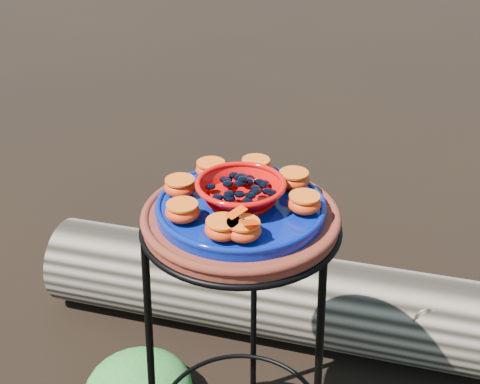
% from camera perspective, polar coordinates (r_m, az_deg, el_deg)
% --- Properties ---
extents(plant_stand, '(0.44, 0.44, 0.70)m').
position_cam_1_polar(plant_stand, '(1.42, 0.06, -15.19)').
color(plant_stand, black).
rests_on(plant_stand, ground).
extents(terracotta_saucer, '(0.39, 0.39, 0.03)m').
position_cam_1_polar(terracotta_saucer, '(1.19, 0.07, -2.61)').
color(terracotta_saucer, maroon).
rests_on(terracotta_saucer, plant_stand).
extents(cobalt_plate, '(0.33, 0.33, 0.02)m').
position_cam_1_polar(cobalt_plate, '(1.18, 0.07, -1.51)').
color(cobalt_plate, '#000D60').
rests_on(cobalt_plate, terracotta_saucer).
extents(red_bowl, '(0.17, 0.17, 0.05)m').
position_cam_1_polar(red_bowl, '(1.16, 0.07, -0.07)').
color(red_bowl, red).
rests_on(red_bowl, cobalt_plate).
extents(glass_gems, '(0.13, 0.13, 0.02)m').
position_cam_1_polar(glass_gems, '(1.15, 0.07, 1.42)').
color(glass_gems, black).
rests_on(glass_gems, red_bowl).
extents(orange_half_0, '(0.06, 0.06, 0.04)m').
position_cam_1_polar(orange_half_0, '(1.06, 0.31, -3.64)').
color(orange_half_0, red).
rests_on(orange_half_0, cobalt_plate).
extents(orange_half_1, '(0.06, 0.06, 0.04)m').
position_cam_1_polar(orange_half_1, '(1.14, 6.11, -1.09)').
color(orange_half_1, red).
rests_on(orange_half_1, cobalt_plate).
extents(orange_half_2, '(0.06, 0.06, 0.04)m').
position_cam_1_polar(orange_half_2, '(1.22, 5.11, 1.16)').
color(orange_half_2, red).
rests_on(orange_half_2, cobalt_plate).
extents(orange_half_3, '(0.06, 0.06, 0.04)m').
position_cam_1_polar(orange_half_3, '(1.27, 1.51, 2.40)').
color(orange_half_3, red).
rests_on(orange_half_3, cobalt_plate).
extents(orange_half_4, '(0.06, 0.06, 0.04)m').
position_cam_1_polar(orange_half_4, '(1.26, -2.77, 2.14)').
color(orange_half_4, red).
rests_on(orange_half_4, cobalt_plate).
extents(orange_half_5, '(0.06, 0.06, 0.04)m').
position_cam_1_polar(orange_half_5, '(1.20, -5.69, 0.47)').
color(orange_half_5, red).
rests_on(orange_half_5, cobalt_plate).
extents(orange_half_6, '(0.06, 0.06, 0.04)m').
position_cam_1_polar(orange_half_6, '(1.12, -5.47, -1.88)').
color(orange_half_6, red).
rests_on(orange_half_6, cobalt_plate).
extents(orange_half_7, '(0.06, 0.06, 0.04)m').
position_cam_1_polar(orange_half_7, '(1.06, -1.66, -3.52)').
color(orange_half_7, red).
rests_on(orange_half_7, cobalt_plate).
extents(butterfly, '(0.09, 0.09, 0.01)m').
position_cam_1_polar(butterfly, '(1.05, 0.32, -2.53)').
color(butterfly, '#D73401').
rests_on(butterfly, orange_half_0).
extents(driftwood_log, '(1.51, 0.54, 0.28)m').
position_cam_1_polar(driftwood_log, '(1.92, 3.52, -9.67)').
color(driftwood_log, black).
rests_on(driftwood_log, ground).
extents(foliage_back, '(0.28, 0.28, 0.14)m').
position_cam_1_polar(foliage_back, '(2.09, -3.02, -8.25)').
color(foliage_back, '#215823').
rests_on(foliage_back, ground).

